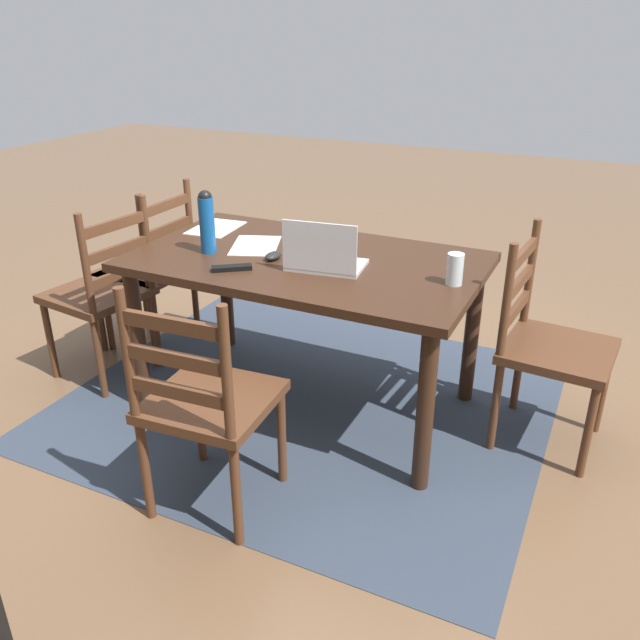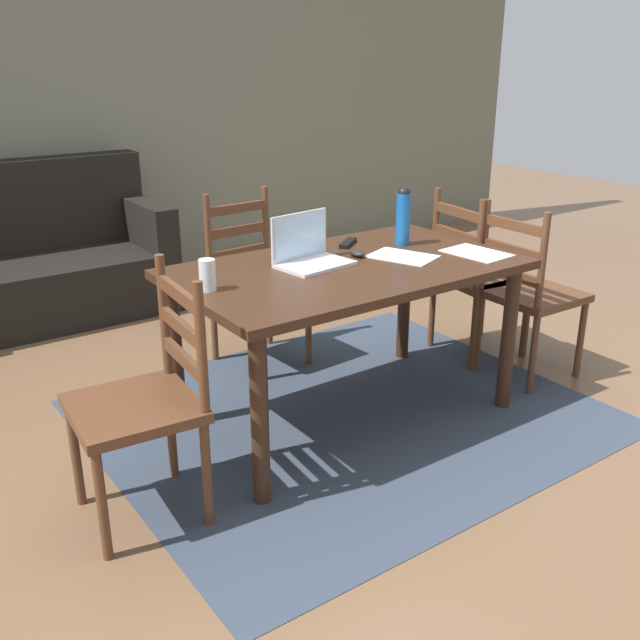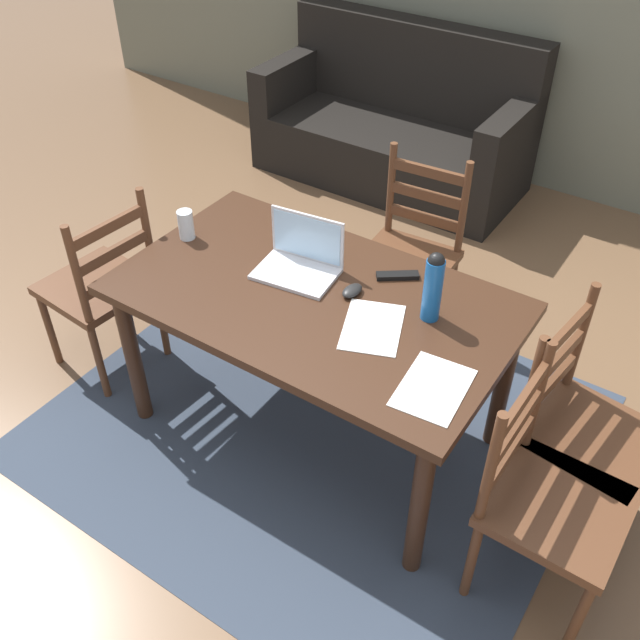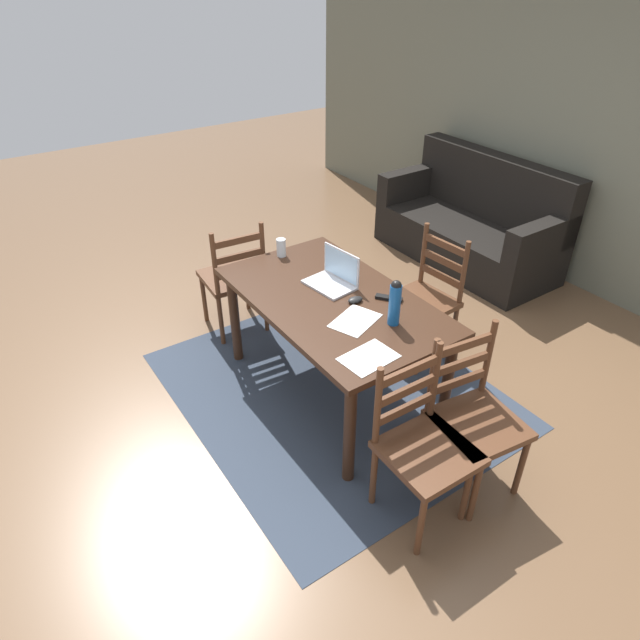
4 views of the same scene
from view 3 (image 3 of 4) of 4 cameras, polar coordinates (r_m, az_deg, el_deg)
ground_plane at (r=3.29m, az=-0.40°, el=-8.46°), size 14.00×14.00×0.00m
area_rug at (r=3.29m, az=-0.40°, el=-8.42°), size 2.26×1.94×0.01m
dining_table at (r=2.84m, az=-0.46°, el=0.52°), size 1.55×0.91×0.76m
chair_right_near at (r=2.58m, az=17.66°, el=-13.53°), size 0.45×0.45×0.95m
chair_left_near at (r=3.46m, az=-17.03°, el=2.52°), size 0.47×0.47×0.95m
chair_far_head at (r=3.53m, az=7.09°, el=5.04°), size 0.47×0.47×0.95m
chair_right_far at (r=2.83m, az=20.21°, el=-8.30°), size 0.49×0.49×0.95m
couch at (r=5.08m, az=6.09°, el=15.07°), size 1.80×0.80×1.00m
laptop at (r=2.88m, az=-1.53°, el=5.01°), size 0.35×0.26×0.23m
water_bottle at (r=2.61m, az=9.02°, el=2.75°), size 0.07×0.07×0.29m
drinking_glass at (r=3.12m, az=-10.65°, el=7.49°), size 0.07×0.07×0.13m
computer_mouse at (r=2.77m, az=2.58°, el=2.35°), size 0.07×0.11×0.03m
tv_remote at (r=2.88m, az=6.21°, el=3.54°), size 0.16×0.14×0.02m
paper_stack_left at (r=2.63m, az=4.21°, el=-0.56°), size 0.30×0.35×0.00m
paper_stack_right at (r=2.42m, az=9.02°, el=-5.36°), size 0.24×0.31×0.00m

